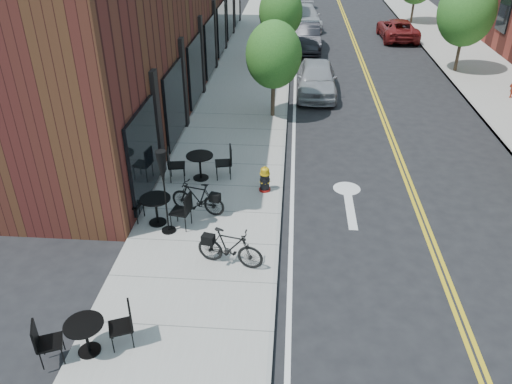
{
  "coord_description": "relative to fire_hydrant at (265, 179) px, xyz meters",
  "views": [
    {
      "loc": [
        0.19,
        -10.41,
        7.78
      ],
      "look_at": [
        -0.69,
        1.16,
        1.0
      ],
      "focal_mm": 35.0,
      "sensor_mm": 36.0,
      "label": 1
    }
  ],
  "objects": [
    {
      "name": "bicycle_right",
      "position": [
        -0.62,
        -3.66,
        0.11
      ],
      "size": [
        1.73,
        0.84,
        1.0
      ],
      "primitive_type": "imported",
      "rotation": [
        0.0,
        0.0,
        1.34
      ],
      "color": "black",
      "rests_on": "sidewalk_near"
    },
    {
      "name": "parked_car_c",
      "position": [
        1.35,
        23.31,
        0.25
      ],
      "size": [
        2.57,
        5.36,
        1.51
      ],
      "primitive_type": "imported",
      "rotation": [
        0.0,
        0.0,
        0.09
      ],
      "color": "#A9A9AD",
      "rests_on": "ground"
    },
    {
      "name": "bistro_set_b",
      "position": [
        -2.83,
        -2.02,
        0.13
      ],
      "size": [
        1.96,
        0.97,
        1.03
      ],
      "rotation": [
        0.0,
        0.0,
        -0.19
      ],
      "color": "black",
      "rests_on": "sidewalk_near"
    },
    {
      "name": "parked_car_a",
      "position": [
        1.82,
        9.3,
        0.25
      ],
      "size": [
        1.82,
        4.45,
        1.51
      ],
      "primitive_type": "imported",
      "rotation": [
        0.0,
        0.0,
        -0.01
      ],
      "color": "#989AA0",
      "rests_on": "ground"
    },
    {
      "name": "tree_near_b",
      "position": [
        -0.05,
        14.21,
        2.21
      ],
      "size": [
        2.3,
        2.3,
        3.98
      ],
      "color": "#382B1E",
      "rests_on": "sidewalk_near"
    },
    {
      "name": "bistro_set_c",
      "position": [
        -2.08,
        0.6,
        0.15
      ],
      "size": [
        2.01,
        0.99,
        1.06
      ],
      "rotation": [
        0.0,
        0.0,
        0.19
      ],
      "color": "black",
      "rests_on": "sidewalk_near"
    },
    {
      "name": "parked_car_b",
      "position": [
        1.35,
        17.15,
        0.29
      ],
      "size": [
        1.83,
        4.87,
        1.59
      ],
      "primitive_type": "imported",
      "rotation": [
        0.0,
        0.0,
        0.03
      ],
      "color": "black",
      "rests_on": "ground"
    },
    {
      "name": "tree_near_a",
      "position": [
        -0.05,
        6.21,
        2.1
      ],
      "size": [
        2.2,
        2.2,
        3.81
      ],
      "color": "#382B1E",
      "rests_on": "sidewalk_near"
    },
    {
      "name": "fire_hydrant",
      "position": [
        0.0,
        0.0,
        0.0
      ],
      "size": [
        0.4,
        0.4,
        0.82
      ],
      "rotation": [
        0.0,
        0.0,
        0.13
      ],
      "color": "maroon",
      "rests_on": "sidewalk_near"
    },
    {
      "name": "building_near",
      "position": [
        -5.95,
        11.21,
        2.99
      ],
      "size": [
        5.0,
        28.0,
        7.0
      ],
      "primitive_type": "cube",
      "color": "#4A1B17",
      "rests_on": "ground"
    },
    {
      "name": "sidewalk_near",
      "position": [
        -1.45,
        7.21,
        -0.45
      ],
      "size": [
        4.0,
        70.0,
        0.12
      ],
      "primitive_type": "cube",
      "color": "#9E9B93",
      "rests_on": "ground"
    },
    {
      "name": "bicycle_left",
      "position": [
        -1.8,
        -1.4,
        0.1
      ],
      "size": [
        1.67,
        0.86,
        0.97
      ],
      "primitive_type": "imported",
      "rotation": [
        0.0,
        0.0,
        -1.83
      ],
      "color": "black",
      "rests_on": "sidewalk_near"
    },
    {
      "name": "ground",
      "position": [
        0.55,
        -2.79,
        -0.51
      ],
      "size": [
        120.0,
        120.0,
        0.0
      ],
      "primitive_type": "plane",
      "color": "black",
      "rests_on": "ground"
    },
    {
      "name": "patio_umbrella",
      "position": [
        -2.44,
        -2.38,
        1.31
      ],
      "size": [
        0.38,
        0.38,
        2.37
      ],
      "color": "black",
      "rests_on": "sidewalk_near"
    },
    {
      "name": "bistro_set_a",
      "position": [
        -3.05,
        -6.58,
        0.09
      ],
      "size": [
        1.79,
        1.09,
        0.95
      ],
      "rotation": [
        0.0,
        0.0,
        0.39
      ],
      "color": "black",
      "rests_on": "sidewalk_near"
    },
    {
      "name": "tree_far_b",
      "position": [
        9.15,
        13.21,
        2.55
      ],
      "size": [
        2.8,
        2.8,
        4.62
      ],
      "color": "#382B1E",
      "rests_on": "sidewalk_far"
    },
    {
      "name": "parked_car_far",
      "position": [
        7.32,
        20.42,
        0.14
      ],
      "size": [
        2.24,
        4.7,
        1.29
      ],
      "primitive_type": "imported",
      "rotation": [
        0.0,
        0.0,
        3.16
      ],
      "color": "maroon",
      "rests_on": "ground"
    }
  ]
}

